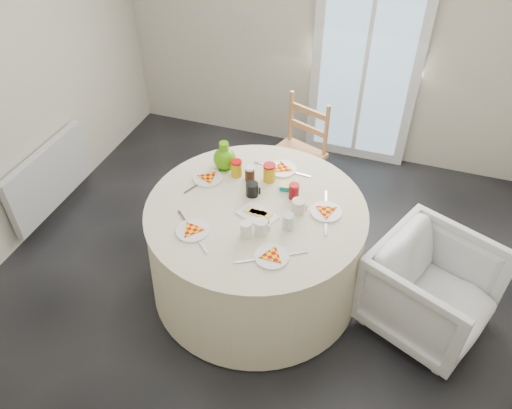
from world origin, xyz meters
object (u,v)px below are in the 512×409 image
(table, at_px, (256,248))
(armchair, at_px, (433,286))
(green_pitcher, at_px, (224,157))
(wooden_chair, at_px, (295,156))
(radiator, at_px, (50,177))

(table, xyz_separation_m, armchair, (1.25, 0.04, 0.02))
(armchair, bearing_deg, green_pitcher, 102.89)
(wooden_chair, bearing_deg, green_pitcher, -95.22)
(table, height_order, wooden_chair, wooden_chair)
(table, distance_m, green_pitcher, 0.71)
(table, xyz_separation_m, wooden_chair, (-0.01, 1.08, 0.09))
(radiator, height_order, armchair, armchair)
(radiator, distance_m, wooden_chair, 2.12)
(table, relative_size, armchair, 2.04)
(radiator, distance_m, green_pitcher, 1.66)
(radiator, bearing_deg, green_pitcher, 4.82)
(radiator, xyz_separation_m, table, (1.95, -0.22, -0.01))
(armchair, xyz_separation_m, green_pitcher, (-1.62, 0.31, 0.48))
(armchair, bearing_deg, radiator, 110.65)
(wooden_chair, xyz_separation_m, green_pitcher, (-0.35, -0.73, 0.40))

